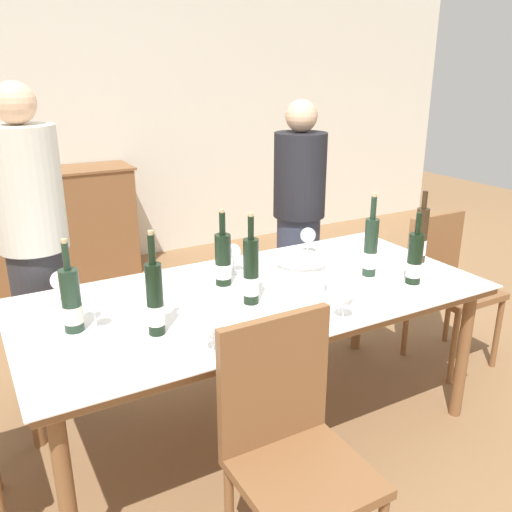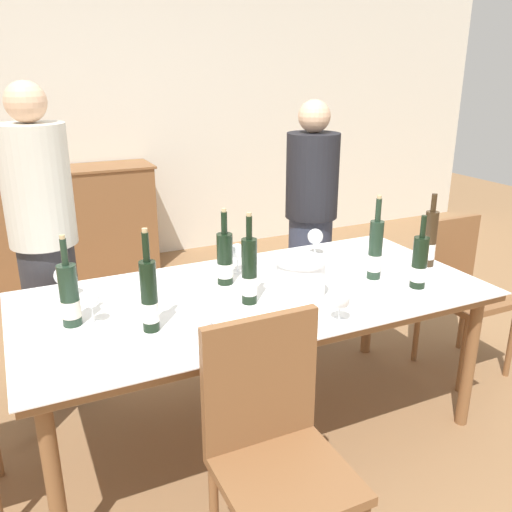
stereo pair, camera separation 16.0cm
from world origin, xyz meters
name	(u,v)px [view 1 (the left image)]	position (x,y,z in m)	size (l,w,h in m)	color
ground_plane	(256,428)	(0.00, 0.00, 0.00)	(12.00, 12.00, 0.00)	olive
back_wall	(90,106)	(0.00, 2.89, 1.40)	(8.00, 0.10, 2.80)	silver
sideboard_cabinet	(49,227)	(-0.50, 2.60, 0.46)	(1.42, 0.46, 0.93)	brown
dining_table	(256,305)	(0.00, 0.00, 0.68)	(2.12, 1.00, 0.74)	brown
ice_bucket	(301,276)	(0.16, -0.12, 0.83)	(0.23, 0.23, 0.18)	white
wine_bottle_0	(251,273)	(-0.07, -0.08, 0.88)	(0.07, 0.07, 0.41)	black
wine_bottle_1	(371,248)	(0.60, -0.08, 0.88)	(0.07, 0.07, 0.41)	#1E3323
wine_bottle_2	(72,302)	(-0.80, 0.03, 0.86)	(0.08, 0.08, 0.38)	#1E3323
wine_bottle_3	(155,300)	(-0.53, -0.16, 0.88)	(0.07, 0.07, 0.42)	black
wine_bottle_4	(223,260)	(-0.08, 0.17, 0.86)	(0.08, 0.08, 0.37)	black
wine_bottle_5	(415,260)	(0.72, -0.26, 0.85)	(0.07, 0.07, 0.35)	black
wine_bottle_6	(421,237)	(0.96, -0.05, 0.88)	(0.07, 0.07, 0.38)	#332314
wine_glass_0	(308,236)	(0.52, 0.34, 0.84)	(0.09, 0.09, 0.15)	white
wine_glass_1	(344,298)	(0.18, -0.40, 0.83)	(0.08, 0.08, 0.14)	white
wine_glass_2	(233,253)	(0.03, 0.28, 0.84)	(0.08, 0.08, 0.15)	white
wine_glass_3	(93,305)	(-0.73, 0.00, 0.84)	(0.07, 0.07, 0.14)	white
wine_glass_4	(60,281)	(-0.79, 0.33, 0.84)	(0.09, 0.09, 0.15)	white
wine_glass_5	(213,329)	(-0.40, -0.39, 0.83)	(0.08, 0.08, 0.13)	white
chair_right_end	(446,278)	(1.35, 0.08, 0.52)	(0.42, 0.42, 0.89)	brown
chair_near_front	(290,438)	(-0.28, -0.73, 0.54)	(0.42, 0.42, 0.95)	brown
person_host	(36,256)	(-0.83, 0.75, 0.83)	(0.33, 0.33, 1.66)	#2D2D33
person_guest_left	(299,222)	(0.78, 0.82, 0.76)	(0.33, 0.33, 1.53)	#383F56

